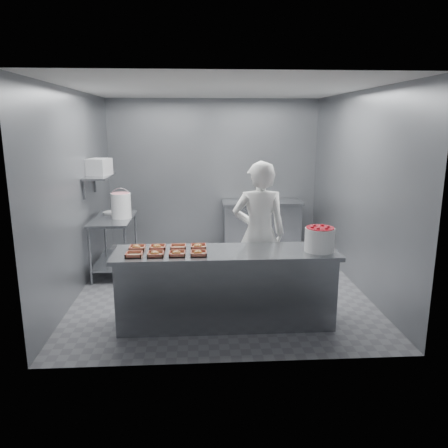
{
  "coord_description": "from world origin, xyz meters",
  "views": [
    {
      "loc": [
        -0.32,
        -6.2,
        2.35
      ],
      "look_at": [
        0.05,
        -0.2,
        0.95
      ],
      "focal_mm": 35.0,
      "sensor_mm": 36.0,
      "label": 1
    }
  ],
  "objects_px": {
    "tray_7": "(198,246)",
    "tray_1": "(155,254)",
    "tray_0": "(134,254)",
    "tray_4": "(137,247)",
    "tray_5": "(157,247)",
    "strawberry_tub": "(320,238)",
    "tray_6": "(178,247)",
    "appliance": "(99,167)",
    "back_counter": "(261,224)",
    "service_counter": "(226,287)",
    "tray_2": "(177,253)",
    "prep_table": "(114,236)",
    "worker": "(259,234)",
    "tray_3": "(198,253)",
    "glaze_bucket": "(121,205)"
  },
  "relations": [
    {
      "from": "worker",
      "to": "tray_1",
      "type": "bearing_deg",
      "value": 31.4
    },
    {
      "from": "worker",
      "to": "strawberry_tub",
      "type": "relative_size",
      "value": 5.53
    },
    {
      "from": "service_counter",
      "to": "tray_6",
      "type": "distance_m",
      "value": 0.74
    },
    {
      "from": "tray_3",
      "to": "tray_6",
      "type": "height_order",
      "value": "tray_3"
    },
    {
      "from": "tray_2",
      "to": "tray_0",
      "type": "bearing_deg",
      "value": 180.0
    },
    {
      "from": "tray_0",
      "to": "worker",
      "type": "bearing_deg",
      "value": 25.95
    },
    {
      "from": "service_counter",
      "to": "strawberry_tub",
      "type": "relative_size",
      "value": 7.61
    },
    {
      "from": "service_counter",
      "to": "tray_5",
      "type": "distance_m",
      "value": 0.94
    },
    {
      "from": "tray_0",
      "to": "service_counter",
      "type": "bearing_deg",
      "value": 7.37
    },
    {
      "from": "tray_2",
      "to": "tray_4",
      "type": "bearing_deg",
      "value": 150.82
    },
    {
      "from": "back_counter",
      "to": "tray_0",
      "type": "relative_size",
      "value": 8.01
    },
    {
      "from": "tray_0",
      "to": "tray_5",
      "type": "xyz_separation_m",
      "value": [
        0.24,
        0.27,
        0.0
      ]
    },
    {
      "from": "strawberry_tub",
      "to": "worker",
      "type": "bearing_deg",
      "value": 132.33
    },
    {
      "from": "tray_0",
      "to": "tray_3",
      "type": "height_order",
      "value": "tray_3"
    },
    {
      "from": "tray_2",
      "to": "tray_3",
      "type": "xyz_separation_m",
      "value": [
        0.24,
        0.0,
        0.0
      ]
    },
    {
      "from": "glaze_bucket",
      "to": "tray_4",
      "type": "bearing_deg",
      "value": -75.2
    },
    {
      "from": "tray_0",
      "to": "tray_1",
      "type": "bearing_deg",
      "value": -0.0
    },
    {
      "from": "tray_2",
      "to": "tray_3",
      "type": "bearing_deg",
      "value": 0.0
    },
    {
      "from": "tray_4",
      "to": "appliance",
      "type": "xyz_separation_m",
      "value": [
        -0.78,
        1.82,
        0.77
      ]
    },
    {
      "from": "back_counter",
      "to": "tray_1",
      "type": "height_order",
      "value": "tray_1"
    },
    {
      "from": "strawberry_tub",
      "to": "tray_1",
      "type": "bearing_deg",
      "value": -177.97
    },
    {
      "from": "tray_7",
      "to": "tray_1",
      "type": "bearing_deg",
      "value": -150.82
    },
    {
      "from": "back_counter",
      "to": "tray_0",
      "type": "distance_m",
      "value": 3.93
    },
    {
      "from": "strawberry_tub",
      "to": "appliance",
      "type": "xyz_separation_m",
      "value": [
        -2.9,
        2.03,
        0.64
      ]
    },
    {
      "from": "service_counter",
      "to": "prep_table",
      "type": "relative_size",
      "value": 2.17
    },
    {
      "from": "tray_0",
      "to": "tray_4",
      "type": "distance_m",
      "value": 0.27
    },
    {
      "from": "tray_1",
      "to": "worker",
      "type": "distance_m",
      "value": 1.47
    },
    {
      "from": "tray_1",
      "to": "tray_7",
      "type": "relative_size",
      "value": 1.0
    },
    {
      "from": "tray_7",
      "to": "tray_6",
      "type": "bearing_deg",
      "value": 180.0
    },
    {
      "from": "tray_0",
      "to": "tray_5",
      "type": "relative_size",
      "value": 1.0
    },
    {
      "from": "tray_3",
      "to": "tray_2",
      "type": "bearing_deg",
      "value": 180.0
    },
    {
      "from": "tray_7",
      "to": "service_counter",
      "type": "bearing_deg",
      "value": -22.78
    },
    {
      "from": "tray_0",
      "to": "strawberry_tub",
      "type": "height_order",
      "value": "strawberry_tub"
    },
    {
      "from": "tray_4",
      "to": "worker",
      "type": "xyz_separation_m",
      "value": [
        1.51,
        0.47,
        0.02
      ]
    },
    {
      "from": "tray_3",
      "to": "appliance",
      "type": "relative_size",
      "value": 0.55
    },
    {
      "from": "tray_5",
      "to": "tray_6",
      "type": "xyz_separation_m",
      "value": [
        0.24,
        0.0,
        -0.0
      ]
    },
    {
      "from": "strawberry_tub",
      "to": "service_counter",
      "type": "bearing_deg",
      "value": 176.43
    },
    {
      "from": "appliance",
      "to": "prep_table",
      "type": "bearing_deg",
      "value": 12.58
    },
    {
      "from": "tray_0",
      "to": "tray_4",
      "type": "height_order",
      "value": "tray_4"
    },
    {
      "from": "back_counter",
      "to": "appliance",
      "type": "xyz_separation_m",
      "value": [
        -2.72,
        -1.29,
        1.24
      ]
    },
    {
      "from": "tray_4",
      "to": "appliance",
      "type": "bearing_deg",
      "value": 113.16
    },
    {
      "from": "strawberry_tub",
      "to": "tray_6",
      "type": "bearing_deg",
      "value": 172.98
    },
    {
      "from": "worker",
      "to": "back_counter",
      "type": "bearing_deg",
      "value": -97.77
    },
    {
      "from": "tray_2",
      "to": "tray_5",
      "type": "bearing_deg",
      "value": 131.84
    },
    {
      "from": "tray_4",
      "to": "tray_7",
      "type": "distance_m",
      "value": 0.72
    },
    {
      "from": "strawberry_tub",
      "to": "tray_3",
      "type": "bearing_deg",
      "value": -177.28
    },
    {
      "from": "tray_6",
      "to": "tray_4",
      "type": "bearing_deg",
      "value": -180.0
    },
    {
      "from": "tray_0",
      "to": "tray_4",
      "type": "bearing_deg",
      "value": 90.65
    },
    {
      "from": "tray_7",
      "to": "prep_table",
      "type": "bearing_deg",
      "value": 126.23
    },
    {
      "from": "prep_table",
      "to": "worker",
      "type": "height_order",
      "value": "worker"
    }
  ]
}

